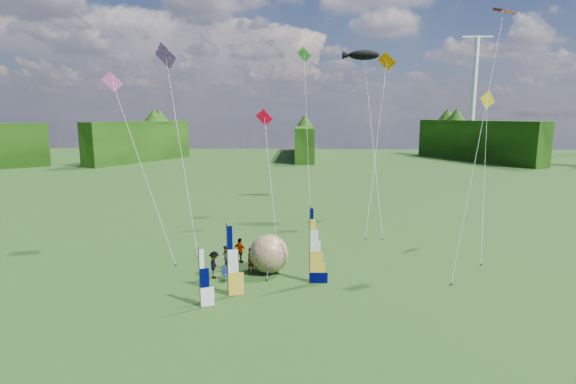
{
  "coord_description": "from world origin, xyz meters",
  "views": [
    {
      "loc": [
        -0.06,
        -21.91,
        9.99
      ],
      "look_at": [
        -1.0,
        4.0,
        5.5
      ],
      "focal_mm": 28.0,
      "sensor_mm": 36.0,
      "label": 1
    }
  ],
  "objects_px": {
    "spectator_b": "(226,258)",
    "side_banner_left": "(227,262)",
    "bol_inflatable": "(269,254)",
    "spectator_a": "(251,260)",
    "camp_chair": "(227,274)",
    "feather_banner_main": "(310,246)",
    "spectator_c": "(214,265)",
    "side_banner_far": "(200,279)",
    "spectator_d": "(240,251)",
    "kite_whale": "(373,128)"
  },
  "relations": [
    {
      "from": "side_banner_far",
      "to": "spectator_b",
      "type": "distance_m",
      "value": 5.85
    },
    {
      "from": "side_banner_far",
      "to": "camp_chair",
      "type": "distance_m",
      "value": 4.02
    },
    {
      "from": "spectator_d",
      "to": "camp_chair",
      "type": "height_order",
      "value": "spectator_d"
    },
    {
      "from": "spectator_b",
      "to": "side_banner_left",
      "type": "bearing_deg",
      "value": -40.67
    },
    {
      "from": "spectator_d",
      "to": "camp_chair",
      "type": "distance_m",
      "value": 3.51
    },
    {
      "from": "feather_banner_main",
      "to": "side_banner_far",
      "type": "distance_m",
      "value": 6.85
    },
    {
      "from": "camp_chair",
      "to": "feather_banner_main",
      "type": "bearing_deg",
      "value": -25.96
    },
    {
      "from": "bol_inflatable",
      "to": "feather_banner_main",
      "type": "bearing_deg",
      "value": -34.38
    },
    {
      "from": "bol_inflatable",
      "to": "spectator_b",
      "type": "bearing_deg",
      "value": 172.61
    },
    {
      "from": "camp_chair",
      "to": "spectator_b",
      "type": "bearing_deg",
      "value": 75.83
    },
    {
      "from": "side_banner_left",
      "to": "bol_inflatable",
      "type": "height_order",
      "value": "side_banner_left"
    },
    {
      "from": "side_banner_far",
      "to": "spectator_b",
      "type": "relative_size",
      "value": 1.96
    },
    {
      "from": "bol_inflatable",
      "to": "side_banner_left",
      "type": "bearing_deg",
      "value": -116.74
    },
    {
      "from": "spectator_d",
      "to": "spectator_b",
      "type": "bearing_deg",
      "value": 94.76
    },
    {
      "from": "side_banner_left",
      "to": "spectator_a",
      "type": "distance_m",
      "value": 4.06
    },
    {
      "from": "bol_inflatable",
      "to": "spectator_c",
      "type": "xyz_separation_m",
      "value": [
        -3.28,
        -1.14,
        -0.39
      ]
    },
    {
      "from": "spectator_b",
      "to": "spectator_c",
      "type": "relative_size",
      "value": 0.95
    },
    {
      "from": "kite_whale",
      "to": "spectator_d",
      "type": "bearing_deg",
      "value": -120.48
    },
    {
      "from": "side_banner_far",
      "to": "camp_chair",
      "type": "relative_size",
      "value": 3.41
    },
    {
      "from": "spectator_c",
      "to": "camp_chair",
      "type": "distance_m",
      "value": 1.06
    },
    {
      "from": "side_banner_left",
      "to": "spectator_c",
      "type": "height_order",
      "value": "side_banner_left"
    },
    {
      "from": "spectator_c",
      "to": "kite_whale",
      "type": "relative_size",
      "value": 0.1
    },
    {
      "from": "side_banner_far",
      "to": "kite_whale",
      "type": "xyz_separation_m",
      "value": [
        11.58,
        19.36,
        7.23
      ]
    },
    {
      "from": "spectator_c",
      "to": "side_banner_left",
      "type": "bearing_deg",
      "value": -159.93
    },
    {
      "from": "side_banner_left",
      "to": "kite_whale",
      "type": "distance_m",
      "value": 21.73
    },
    {
      "from": "side_banner_far",
      "to": "bol_inflatable",
      "type": "relative_size",
      "value": 1.28
    },
    {
      "from": "side_banner_far",
      "to": "spectator_c",
      "type": "distance_m",
      "value": 4.35
    },
    {
      "from": "feather_banner_main",
      "to": "side_banner_left",
      "type": "xyz_separation_m",
      "value": [
        -4.55,
        -2.14,
        -0.29
      ]
    },
    {
      "from": "spectator_c",
      "to": "spectator_d",
      "type": "xyz_separation_m",
      "value": [
        1.17,
        2.98,
        0.01
      ]
    },
    {
      "from": "side_banner_left",
      "to": "camp_chair",
      "type": "bearing_deg",
      "value": 86.58
    },
    {
      "from": "spectator_a",
      "to": "spectator_c",
      "type": "height_order",
      "value": "spectator_c"
    },
    {
      "from": "feather_banner_main",
      "to": "camp_chair",
      "type": "xyz_separation_m",
      "value": [
        -5.01,
        0.13,
        -1.83
      ]
    },
    {
      "from": "side_banner_left",
      "to": "side_banner_far",
      "type": "height_order",
      "value": "side_banner_left"
    },
    {
      "from": "feather_banner_main",
      "to": "side_banner_left",
      "type": "relative_size",
      "value": 1.14
    },
    {
      "from": "spectator_b",
      "to": "spectator_d",
      "type": "distance_m",
      "value": 1.63
    },
    {
      "from": "spectator_b",
      "to": "spectator_c",
      "type": "distance_m",
      "value": 1.58
    },
    {
      "from": "spectator_a",
      "to": "camp_chair",
      "type": "bearing_deg",
      "value": -175.25
    },
    {
      "from": "spectator_c",
      "to": "bol_inflatable",
      "type": "bearing_deg",
      "value": -76.19
    },
    {
      "from": "spectator_b",
      "to": "kite_whale",
      "type": "bearing_deg",
      "value": 88.86
    },
    {
      "from": "spectator_d",
      "to": "kite_whale",
      "type": "bearing_deg",
      "value": -101.44
    },
    {
      "from": "spectator_a",
      "to": "spectator_c",
      "type": "xyz_separation_m",
      "value": [
        -2.17,
        -1.03,
        0.02
      ]
    },
    {
      "from": "spectator_b",
      "to": "spectator_a",
      "type": "bearing_deg",
      "value": 22.47
    },
    {
      "from": "spectator_a",
      "to": "camp_chair",
      "type": "distance_m",
      "value": 2.04
    },
    {
      "from": "kite_whale",
      "to": "spectator_c",
      "type": "bearing_deg",
      "value": -117.26
    },
    {
      "from": "bol_inflatable",
      "to": "spectator_c",
      "type": "distance_m",
      "value": 3.5
    },
    {
      "from": "kite_whale",
      "to": "feather_banner_main",
      "type": "bearing_deg",
      "value": -99.84
    },
    {
      "from": "bol_inflatable",
      "to": "spectator_a",
      "type": "xyz_separation_m",
      "value": [
        -1.11,
        -0.12,
        -0.41
      ]
    },
    {
      "from": "spectator_c",
      "to": "spectator_a",
      "type": "bearing_deg",
      "value": -70.06
    },
    {
      "from": "side_banner_left",
      "to": "spectator_b",
      "type": "height_order",
      "value": "side_banner_left"
    },
    {
      "from": "feather_banner_main",
      "to": "bol_inflatable",
      "type": "distance_m",
      "value": 3.3
    }
  ]
}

